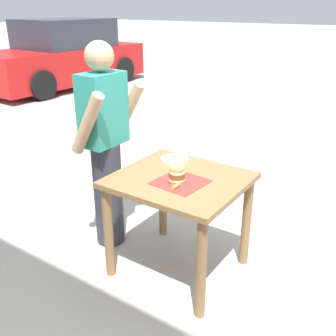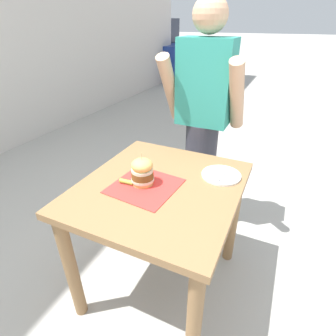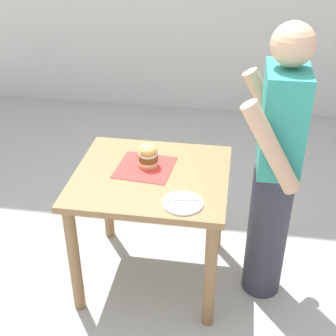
{
  "view_description": "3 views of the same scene",
  "coord_description": "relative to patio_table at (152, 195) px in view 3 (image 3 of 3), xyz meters",
  "views": [
    {
      "loc": [
        -2.17,
        -1.37,
        1.93
      ],
      "look_at": [
        0.0,
        0.1,
        0.83
      ],
      "focal_mm": 42.0,
      "sensor_mm": 36.0,
      "label": 1
    },
    {
      "loc": [
        0.53,
        -1.05,
        1.55
      ],
      "look_at": [
        0.0,
        0.1,
        0.83
      ],
      "focal_mm": 28.0,
      "sensor_mm": 36.0,
      "label": 2
    },
    {
      "loc": [
        2.29,
        0.46,
        2.21
      ],
      "look_at": [
        0.0,
        0.1,
        0.83
      ],
      "focal_mm": 50.0,
      "sensor_mm": 36.0,
      "label": 3
    }
  ],
  "objects": [
    {
      "name": "side_plate_with_forks",
      "position": [
        0.27,
        0.22,
        0.15
      ],
      "size": [
        0.22,
        0.22,
        0.02
      ],
      "color": "white",
      "rests_on": "patio_table"
    },
    {
      "name": "diner_across_table",
      "position": [
        -0.0,
        0.7,
        0.25
      ],
      "size": [
        0.55,
        0.35,
        1.69
      ],
      "color": "#33333D",
      "rests_on": "ground"
    },
    {
      "name": "patio_table",
      "position": [
        0.0,
        0.0,
        0.0
      ],
      "size": [
        0.83,
        0.91,
        0.78
      ],
      "color": "olive",
      "rests_on": "ground"
    },
    {
      "name": "sandwich",
      "position": [
        -0.09,
        -0.03,
        0.22
      ],
      "size": [
        0.12,
        0.12,
        0.18
      ],
      "color": "#E5B25B",
      "rests_on": "serving_paper"
    },
    {
      "name": "serving_paper",
      "position": [
        -0.07,
        -0.05,
        0.15
      ],
      "size": [
        0.35,
        0.35,
        0.0
      ],
      "primitive_type": "cube",
      "rotation": [
        0.0,
        0.0,
        -0.09
      ],
      "color": "red",
      "rests_on": "patio_table"
    },
    {
      "name": "pickle_spear",
      "position": [
        -0.16,
        -0.07,
        0.16
      ],
      "size": [
        0.08,
        0.03,
        0.02
      ],
      "primitive_type": "cylinder",
      "rotation": [
        0.0,
        1.57,
        0.06
      ],
      "color": "#8EA83D",
      "rests_on": "serving_paper"
    },
    {
      "name": "ground_plane",
      "position": [
        0.0,
        0.0,
        -0.63
      ],
      "size": [
        80.0,
        80.0,
        0.0
      ],
      "primitive_type": "plane",
      "color": "#ADAAA3"
    }
  ]
}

